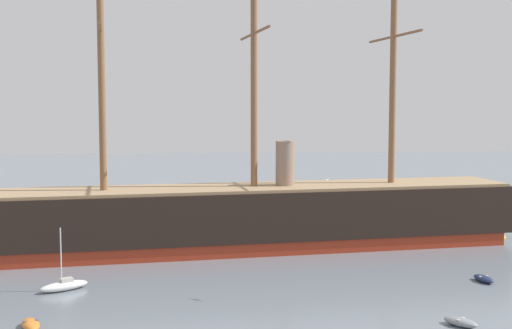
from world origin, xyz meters
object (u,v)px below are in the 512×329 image
at_px(dinghy_alongside_stern, 484,279).
at_px(seagull_in_flight, 327,180).
at_px(dinghy_mid_right, 461,322).
at_px(sailboat_alongside_bow, 64,285).
at_px(dinghy_mid_left, 31,324).
at_px(tall_ship, 254,216).
at_px(motorboat_far_right, 499,237).
at_px(dinghy_distant_centre, 232,229).
at_px(sailboat_far_left, 3,241).

relative_size(dinghy_alongside_stern, seagull_in_flight, 2.52).
xyz_separation_m(dinghy_mid_right, sailboat_alongside_bow, (-30.23, 12.03, 0.15)).
height_order(dinghy_mid_left, seagull_in_flight, seagull_in_flight).
xyz_separation_m(tall_ship, seagull_in_flight, (4.33, -19.57, 6.16)).
xyz_separation_m(dinghy_mid_right, seagull_in_flight, (-8.30, 7.77, 9.53)).
bearing_deg(sailboat_alongside_bow, dinghy_mid_right, -21.69).
distance_m(tall_ship, motorboat_far_right, 29.01).
distance_m(dinghy_mid_right, dinghy_distant_centre, 40.80).
height_order(dinghy_mid_left, motorboat_far_right, motorboat_far_right).
xyz_separation_m(dinghy_mid_right, sailboat_far_left, (-40.88, 32.01, 0.09)).
bearing_deg(dinghy_mid_right, dinghy_alongside_stern, 59.90).
distance_m(dinghy_mid_left, sailboat_far_left, 31.62).
height_order(sailboat_alongside_bow, dinghy_alongside_stern, sailboat_alongside_bow).
distance_m(tall_ship, dinghy_mid_left, 31.22).
height_order(dinghy_alongside_stern, dinghy_distant_centre, dinghy_alongside_stern).
bearing_deg(dinghy_alongside_stern, tall_ship, 141.06).
distance_m(dinghy_distant_centre, seagull_in_flight, 32.44).
xyz_separation_m(dinghy_distant_centre, seagull_in_flight, (6.23, -30.36, 9.61)).
distance_m(dinghy_mid_left, motorboat_far_right, 54.05).
bearing_deg(dinghy_mid_right, motorboat_far_right, 60.95).
relative_size(tall_ship, motorboat_far_right, 23.32).
height_order(sailboat_far_left, seagull_in_flight, seagull_in_flight).
bearing_deg(sailboat_far_left, seagull_in_flight, -36.66).
bearing_deg(motorboat_far_right, seagull_in_flight, -138.93).
distance_m(dinghy_alongside_stern, seagull_in_flight, 18.25).
distance_m(dinghy_mid_right, sailboat_alongside_bow, 32.53).
relative_size(dinghy_mid_right, dinghy_alongside_stern, 1.00).
relative_size(tall_ship, dinghy_mid_left, 23.75).
height_order(motorboat_far_right, dinghy_distant_centre, motorboat_far_right).
distance_m(dinghy_mid_right, seagull_in_flight, 14.83).
relative_size(dinghy_mid_left, sailboat_alongside_bow, 0.54).
bearing_deg(motorboat_far_right, dinghy_distant_centre, 163.56).
relative_size(tall_ship, dinghy_alongside_stern, 26.29).
xyz_separation_m(tall_ship, dinghy_mid_right, (12.63, -27.33, -3.37)).
xyz_separation_m(sailboat_far_left, dinghy_distant_centre, (26.35, 6.11, -0.17)).
relative_size(sailboat_far_left, dinghy_distant_centre, 2.51).
bearing_deg(dinghy_alongside_stern, sailboat_far_left, 156.87).
bearing_deg(dinghy_mid_right, sailboat_far_left, 141.94).
xyz_separation_m(dinghy_mid_right, motorboat_far_right, (16.15, 29.07, 0.13)).
distance_m(sailboat_alongside_bow, dinghy_alongside_stern, 36.99).
height_order(tall_ship, dinghy_alongside_stern, tall_ship).
height_order(tall_ship, seagull_in_flight, tall_ship).
xyz_separation_m(sailboat_far_left, seagull_in_flight, (32.58, -24.25, 9.44)).
distance_m(dinghy_mid_right, dinghy_alongside_stern, 13.48).
bearing_deg(dinghy_alongside_stern, dinghy_mid_right, -120.10).
xyz_separation_m(tall_ship, motorboat_far_right, (28.78, 1.74, -3.24)).
bearing_deg(dinghy_mid_left, tall_ship, 54.44).
distance_m(tall_ship, sailboat_alongside_bow, 23.54).
xyz_separation_m(dinghy_mid_left, dinghy_mid_right, (30.68, -2.08, -0.02)).
bearing_deg(tall_ship, dinghy_mid_right, -65.20).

